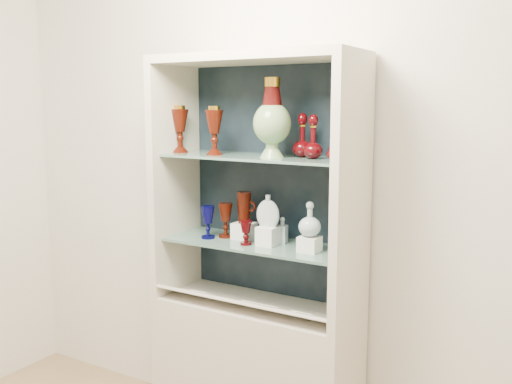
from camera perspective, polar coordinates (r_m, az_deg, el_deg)
The scene contains 31 objects.
wall_back at distance 2.87m, azimuth 2.24°, elevation 2.55°, with size 3.50×0.02×2.80m, color silver.
cabinet_base at distance 2.98m, azimuth 0.00°, elevation -17.87°, with size 1.00×0.40×0.75m, color beige.
cabinet_back_panel at distance 2.85m, azimuth 1.95°, elevation 1.00°, with size 0.98×0.02×1.15m, color black.
cabinet_side_left at distance 2.96m, azimuth -8.01°, elevation 1.20°, with size 0.04×0.40×1.15m, color beige.
cabinet_side_right at distance 2.48m, azimuth 9.57°, elevation -0.29°, with size 0.04×0.40×1.15m, color beige.
cabinet_top_cap at distance 2.67m, azimuth 0.00°, elevation 13.26°, with size 1.00×0.40×0.04m, color beige.
shelf_lower at distance 2.76m, azimuth 0.21°, elevation -5.20°, with size 0.92×0.34×0.01m, color slate.
shelf_upper at distance 2.69m, azimuth 0.22°, elevation 3.51°, with size 0.92×0.34×0.01m, color slate.
label_ledge at distance 2.73m, azimuth -1.20°, elevation -11.15°, with size 0.92×0.18×0.01m, color beige.
label_card_0 at distance 2.86m, azimuth -5.39°, elevation -9.98°, with size 0.10×0.07×0.00m, color white.
label_card_1 at distance 2.70m, azimuth -0.16°, elevation -11.06°, with size 0.10×0.07×0.00m, color white.
label_card_2 at distance 2.59m, azimuth 4.86°, elevation -12.01°, with size 0.10×0.07×0.00m, color white.
label_card_3 at distance 2.66m, azimuth 1.49°, elevation -11.38°, with size 0.10×0.07×0.00m, color white.
pedestal_lamp_left at distance 2.91m, azimuth -7.61°, elevation 6.27°, with size 0.09×0.09×0.24m, color #421006, non-canonical shape.
pedestal_lamp_right at distance 2.74m, azimuth -4.19°, elevation 6.15°, with size 0.09×0.09×0.23m, color #421006, non-canonical shape.
enamel_urn at distance 2.60m, azimuth 1.62°, elevation 7.43°, with size 0.17×0.17×0.36m, color #0A4D2A, non-canonical shape.
ruby_decanter_a at distance 2.55m, azimuth 5.74°, elevation 5.79°, with size 0.09×0.09×0.22m, color #430206, non-canonical shape.
ruby_decanter_b at distance 2.63m, azimuth 4.67°, elevation 5.81°, with size 0.09×0.09×0.21m, color #430206, non-canonical shape.
lidded_bowl at distance 2.47m, azimuth 7.89°, elevation 4.05°, with size 0.07×0.07×0.08m, color #430206, non-canonical shape.
cobalt_goblet at distance 2.84m, azimuth -4.84°, elevation -3.03°, with size 0.07×0.07×0.16m, color #040440, non-canonical shape.
ruby_goblet_tall at distance 2.86m, azimuth -3.06°, elevation -2.84°, with size 0.07×0.07×0.17m, color #421006, non-canonical shape.
ruby_goblet_small at distance 2.71m, azimuth -1.02°, elevation -4.10°, with size 0.06×0.06×0.12m, color #430206, non-canonical shape.
riser_ruby_pitcher at distance 2.83m, azimuth -1.19°, elevation -3.90°, with size 0.10×0.10×0.08m, color silver.
ruby_pitcher at distance 2.81m, azimuth -1.20°, elevation -1.55°, with size 0.12×0.07×0.16m, color #421006, non-canonical shape.
clear_square_bottle at distance 2.74m, azimuth 2.65°, elevation -3.82°, with size 0.04×0.04×0.13m, color #9FB0B9, non-canonical shape.
riser_flat_flask at distance 2.70m, azimuth 1.19°, elevation -4.42°, with size 0.09×0.09×0.09m, color silver.
flat_flask at distance 2.67m, azimuth 1.20°, elevation -1.84°, with size 0.11×0.04×0.16m, color #A7B4B9, non-canonical shape.
riser_clear_round_decanter at distance 2.60m, azimuth 5.37°, elevation -5.22°, with size 0.09×0.09×0.07m, color silver.
clear_round_decanter at distance 2.57m, azimuth 5.40°, elevation -2.81°, with size 0.10×0.10×0.15m, color #9FB0B9, non-canonical shape.
riser_cameo_medallion at distance 2.63m, azimuth 9.36°, elevation -4.80°, with size 0.08×0.08×0.10m, color silver.
cameo_medallion at distance 2.60m, azimuth 9.42°, elevation -2.46°, with size 0.10×0.04×0.12m, color black, non-canonical shape.
Camera 1 is at (1.36, -0.76, 1.71)m, focal length 40.00 mm.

